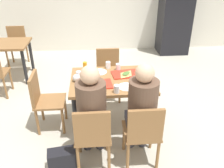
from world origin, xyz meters
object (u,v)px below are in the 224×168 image
at_px(plastic_cup_b, 117,89).
at_px(background_chair_far, 17,43).
at_px(tray_red_far, 125,74).
at_px(foil_bundle, 76,78).
at_px(plastic_cup_d, 118,67).
at_px(soda_can, 147,73).
at_px(chair_left_end, 43,98).
at_px(handbag, 63,160).
at_px(tray_red_near, 98,84).
at_px(plastic_cup_c, 79,75).
at_px(pizza_slice_a, 96,83).
at_px(drink_fridge, 175,14).
at_px(paper_plate_near_edge, 127,87).
at_px(pizza_slice_b, 126,74).
at_px(main_table, 112,86).
at_px(chair_near_right, 143,131).
at_px(person_in_brown_jacket, 142,106).
at_px(chair_far_side, 108,70).
at_px(condiment_bottle, 85,67).
at_px(plastic_cup_a, 108,65).
at_px(person_in_red, 92,108).
at_px(paper_plate_center, 99,72).
at_px(background_table, 5,49).
at_px(chair_near_left, 93,134).

relative_size(plastic_cup_b, background_chair_far, 0.12).
height_order(tray_red_far, foil_bundle, foil_bundle).
bearing_deg(plastic_cup_d, soda_can, -35.04).
height_order(chair_left_end, handbag, chair_left_end).
distance_m(tray_red_near, plastic_cup_c, 0.33).
bearing_deg(pizza_slice_a, drink_fridge, 56.64).
xyz_separation_m(paper_plate_near_edge, pizza_slice_b, (0.04, 0.33, 0.02)).
height_order(chair_left_end, paper_plate_near_edge, chair_left_end).
bearing_deg(main_table, tray_red_far, 33.07).
relative_size(chair_near_right, person_in_brown_jacket, 0.67).
bearing_deg(person_in_brown_jacket, chair_far_side, 100.64).
relative_size(pizza_slice_a, condiment_bottle, 1.73).
bearing_deg(plastic_cup_a, chair_left_end, -158.61).
relative_size(paper_plate_near_edge, soda_can, 1.80).
relative_size(chair_near_right, person_in_red, 0.67).
relative_size(chair_near_right, paper_plate_center, 3.79).
bearing_deg(person_in_brown_jacket, main_table, 112.55).
distance_m(person_in_red, paper_plate_center, 0.90).
bearing_deg(chair_left_end, tray_red_far, 6.35).
height_order(paper_plate_center, pizza_slice_b, pizza_slice_b).
bearing_deg(drink_fridge, plastic_cup_b, -118.14).
bearing_deg(plastic_cup_c, paper_plate_near_edge, -25.80).
bearing_deg(soda_can, plastic_cup_a, 145.97).
relative_size(plastic_cup_b, background_table, 0.11).
height_order(plastic_cup_a, plastic_cup_b, same).
height_order(paper_plate_center, plastic_cup_a, plastic_cup_a).
bearing_deg(person_in_brown_jacket, plastic_cup_a, 106.56).
distance_m(chair_far_side, chair_left_end, 1.23).
relative_size(person_in_brown_jacket, tray_red_near, 3.46).
distance_m(person_in_brown_jacket, tray_red_near, 0.70).
distance_m(person_in_brown_jacket, handbag, 1.09).
xyz_separation_m(chair_near_right, plastic_cup_a, (-0.30, 1.16, 0.29)).
bearing_deg(background_chair_far, person_in_red, -61.73).
relative_size(chair_far_side, person_in_red, 0.67).
xyz_separation_m(paper_plate_center, plastic_cup_c, (-0.28, -0.17, 0.05)).
height_order(pizza_slice_a, background_chair_far, background_chair_far).
distance_m(pizza_slice_b, background_chair_far, 3.12).
relative_size(chair_far_side, background_chair_far, 1.00).
bearing_deg(plastic_cup_a, chair_far_side, 86.48).
xyz_separation_m(person_in_red, handbag, (-0.35, -0.16, -0.59)).
bearing_deg(plastic_cup_d, plastic_cup_b, -97.50).
height_order(main_table, plastic_cup_c, plastic_cup_c).
height_order(chair_near_right, pizza_slice_b, chair_near_right).
distance_m(pizza_slice_a, condiment_bottle, 0.39).
relative_size(main_table, chair_near_right, 1.32).
relative_size(chair_near_left, foil_bundle, 8.35).
height_order(paper_plate_near_edge, background_chair_far, background_chair_far).
bearing_deg(person_in_red, tray_red_near, 80.92).
relative_size(plastic_cup_c, background_table, 0.11).
relative_size(main_table, plastic_cup_c, 11.00).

